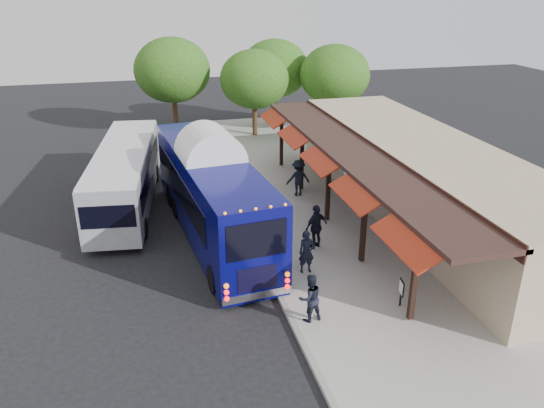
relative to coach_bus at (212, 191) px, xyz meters
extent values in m
plane|color=black|center=(1.45, -4.22, -2.08)|extent=(90.00, 90.00, 0.00)
cube|color=#9E9B93|center=(6.45, -0.22, -2.00)|extent=(10.00, 40.00, 0.15)
cube|color=gray|center=(1.50, -0.22, -2.00)|extent=(0.20, 40.00, 0.16)
cube|color=tan|center=(9.95, -0.22, -0.28)|extent=(5.00, 20.00, 3.60)
cube|color=black|center=(7.43, -0.22, 1.22)|extent=(0.06, 20.00, 0.60)
cube|color=#331E19|center=(6.35, -0.22, 1.32)|extent=(2.60, 20.00, 0.18)
cube|color=black|center=(5.23, -8.22, -0.27)|extent=(0.18, 0.18, 3.16)
cube|color=#9E240E|center=(4.80, -8.22, 1.07)|extent=(1.00, 3.20, 0.57)
cube|color=black|center=(5.23, -4.22, -0.27)|extent=(0.18, 0.18, 3.16)
cube|color=#9E240E|center=(4.80, -4.22, 1.07)|extent=(1.00, 3.20, 0.57)
cube|color=black|center=(5.23, -0.22, -0.27)|extent=(0.18, 0.18, 3.16)
cube|color=#9E240E|center=(4.80, -0.22, 1.07)|extent=(1.00, 3.20, 0.57)
cube|color=black|center=(5.23, 3.78, -0.27)|extent=(0.18, 0.18, 3.16)
cube|color=#9E240E|center=(4.80, 3.78, 1.07)|extent=(1.00, 3.20, 0.57)
cube|color=black|center=(5.23, 7.78, -0.27)|extent=(0.18, 0.18, 3.16)
cube|color=#9E240E|center=(4.80, 7.78, 1.07)|extent=(1.00, 3.20, 0.57)
sphere|color=#197089|center=(5.65, -6.22, 0.80)|extent=(0.26, 0.26, 0.26)
sphere|color=#197089|center=(5.65, -1.22, 0.80)|extent=(0.26, 0.26, 0.26)
sphere|color=#197089|center=(5.65, 3.78, 0.80)|extent=(0.26, 0.26, 0.26)
cube|color=#07085B|center=(0.00, 0.01, -0.05)|extent=(3.79, 12.23, 3.16)
cube|color=#07085B|center=(0.00, 0.01, -1.78)|extent=(3.73, 12.11, 0.35)
ellipsoid|color=white|center=(0.00, 0.01, 1.51)|extent=(3.77, 11.99, 0.56)
cube|color=black|center=(0.00, -6.01, 0.48)|extent=(2.09, 0.25, 1.30)
cube|color=silver|center=(0.00, -5.94, -1.66)|extent=(2.51, 0.44, 0.28)
sphere|color=#FF0C0C|center=(-1.10, -6.03, -1.40)|extent=(0.18, 0.18, 0.18)
sphere|color=#FF0C0C|center=(1.10, -6.03, -1.40)|extent=(0.18, 0.18, 0.18)
cylinder|color=black|center=(-1.16, -4.56, -1.56)|extent=(0.41, 1.07, 1.04)
cylinder|color=black|center=(1.16, -4.56, -1.56)|extent=(0.41, 1.07, 1.04)
cylinder|color=black|center=(-1.16, 3.87, -1.56)|extent=(0.41, 1.07, 1.04)
cylinder|color=black|center=(1.16, 3.87, -1.56)|extent=(0.41, 1.07, 1.04)
cube|color=gray|center=(-3.63, 4.33, -0.47)|extent=(3.73, 11.26, 2.55)
cube|color=black|center=(-4.85, 4.33, -0.25)|extent=(1.17, 9.33, 0.96)
cube|color=black|center=(-2.42, 4.33, -0.25)|extent=(1.17, 9.33, 0.96)
cube|color=silver|center=(-3.63, 4.33, 0.84)|extent=(3.65, 11.04, 0.10)
cylinder|color=black|center=(-4.74, 0.46, -1.62)|extent=(0.38, 0.95, 0.92)
cylinder|color=black|center=(-2.53, 0.46, -1.62)|extent=(0.38, 0.95, 0.92)
cylinder|color=black|center=(-4.74, 7.64, -1.62)|extent=(0.38, 0.95, 0.92)
cylinder|color=black|center=(-2.53, 7.64, -1.62)|extent=(0.38, 0.95, 0.92)
imported|color=black|center=(2.89, -4.39, -1.09)|extent=(0.62, 0.41, 1.69)
imported|color=black|center=(2.05, -7.37, -1.10)|extent=(0.90, 0.75, 1.66)
imported|color=black|center=(3.89, -2.57, -0.98)|extent=(1.20, 0.86, 1.89)
imported|color=black|center=(4.85, 3.12, -0.98)|extent=(1.24, 0.73, 1.90)
cube|color=black|center=(5.31, -7.38, -1.44)|extent=(0.06, 0.06, 0.98)
cube|color=black|center=(5.31, -7.38, -1.22)|extent=(0.12, 0.44, 0.53)
cube|color=white|center=(5.28, -7.38, -1.22)|extent=(0.08, 0.37, 0.44)
cylinder|color=#382314|center=(5.24, 14.99, -0.70)|extent=(0.36, 0.36, 2.76)
ellipsoid|color=#1C4611|center=(5.24, 14.99, 2.00)|extent=(4.77, 4.77, 4.05)
cylinder|color=#382314|center=(7.43, 17.77, -0.62)|extent=(0.36, 0.36, 2.92)
ellipsoid|color=#1C4611|center=(7.43, 17.77, 2.23)|extent=(5.04, 5.04, 4.28)
cylinder|color=#382314|center=(10.93, 14.44, -0.65)|extent=(0.36, 0.36, 2.87)
ellipsoid|color=#1C4611|center=(10.93, 14.44, 2.15)|extent=(4.95, 4.95, 4.21)
cylinder|color=#382314|center=(-0.14, 17.28, -0.54)|extent=(0.36, 0.36, 3.08)
ellipsoid|color=#1C4611|center=(-0.14, 17.28, 2.48)|extent=(5.33, 5.33, 4.53)
camera|label=1|loc=(-2.74, -21.14, 8.38)|focal=35.00mm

